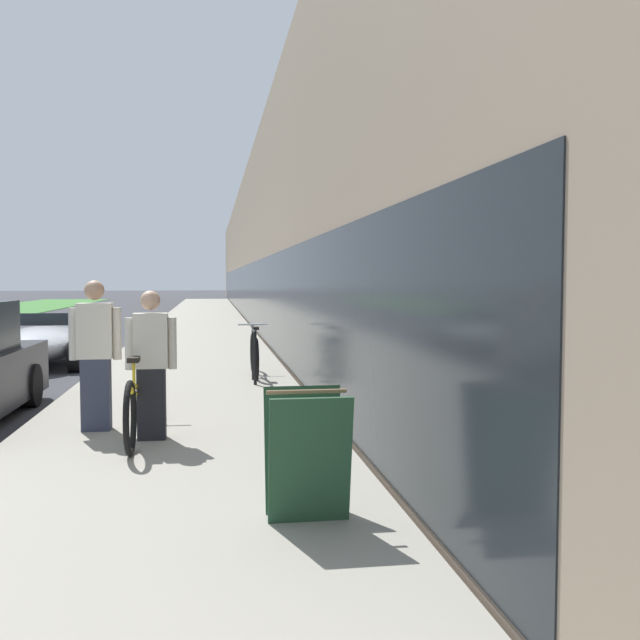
{
  "coord_description": "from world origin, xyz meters",
  "views": [
    {
      "loc": [
        5.3,
        -5.19,
        1.78
      ],
      "look_at": [
        8.02,
        12.6,
        0.75
      ],
      "focal_mm": 40.0,
      "sensor_mm": 36.0,
      "label": 1
    }
  ],
  "objects_px": {
    "tandem_bicycle": "(141,397)",
    "vintage_roadster_curbside": "(43,343)",
    "person_rider": "(151,365)",
    "person_bystander": "(96,355)",
    "sandwich_board_sign": "(307,453)",
    "bike_rack_hoop": "(254,351)",
    "cruiser_bike_nearest": "(254,354)"
  },
  "relations": [
    {
      "from": "bike_rack_hoop",
      "to": "tandem_bicycle",
      "type": "bearing_deg",
      "value": -112.04
    },
    {
      "from": "tandem_bicycle",
      "to": "cruiser_bike_nearest",
      "type": "distance_m",
      "value": 4.62
    },
    {
      "from": "tandem_bicycle",
      "to": "vintage_roadster_curbside",
      "type": "height_order",
      "value": "vintage_roadster_curbside"
    },
    {
      "from": "person_rider",
      "to": "vintage_roadster_curbside",
      "type": "xyz_separation_m",
      "value": [
        -2.8,
        7.72,
        -0.43
      ]
    },
    {
      "from": "person_bystander",
      "to": "cruiser_bike_nearest",
      "type": "height_order",
      "value": "person_bystander"
    },
    {
      "from": "sandwich_board_sign",
      "to": "person_bystander",
      "type": "bearing_deg",
      "value": 120.8
    },
    {
      "from": "bike_rack_hoop",
      "to": "sandwich_board_sign",
      "type": "xyz_separation_m",
      "value": [
        -0.03,
        -6.59,
        -0.06
      ]
    },
    {
      "from": "person_rider",
      "to": "bike_rack_hoop",
      "type": "bearing_deg",
      "value": 71.74
    },
    {
      "from": "cruiser_bike_nearest",
      "to": "person_bystander",
      "type": "bearing_deg",
      "value": -115.32
    },
    {
      "from": "cruiser_bike_nearest",
      "to": "sandwich_board_sign",
      "type": "relative_size",
      "value": 1.9
    },
    {
      "from": "person_rider",
      "to": "person_bystander",
      "type": "xyz_separation_m",
      "value": [
        -0.64,
        0.54,
        0.05
      ]
    },
    {
      "from": "sandwich_board_sign",
      "to": "vintage_roadster_curbside",
      "type": "height_order",
      "value": "vintage_roadster_curbside"
    },
    {
      "from": "tandem_bicycle",
      "to": "bike_rack_hoop",
      "type": "bearing_deg",
      "value": 67.96
    },
    {
      "from": "tandem_bicycle",
      "to": "person_bystander",
      "type": "distance_m",
      "value": 0.69
    },
    {
      "from": "tandem_bicycle",
      "to": "person_bystander",
      "type": "xyz_separation_m",
      "value": [
        -0.5,
        0.17,
        0.44
      ]
    },
    {
      "from": "vintage_roadster_curbside",
      "to": "person_bystander",
      "type": "bearing_deg",
      "value": -73.26
    },
    {
      "from": "person_rider",
      "to": "person_bystander",
      "type": "distance_m",
      "value": 0.84
    },
    {
      "from": "sandwich_board_sign",
      "to": "bike_rack_hoop",
      "type": "bearing_deg",
      "value": 89.77
    },
    {
      "from": "cruiser_bike_nearest",
      "to": "sandwich_board_sign",
      "type": "height_order",
      "value": "sandwich_board_sign"
    },
    {
      "from": "person_bystander",
      "to": "vintage_roadster_curbside",
      "type": "relative_size",
      "value": 0.43
    },
    {
      "from": "person_rider",
      "to": "sandwich_board_sign",
      "type": "xyz_separation_m",
      "value": [
        1.27,
        -2.66,
        -0.33
      ]
    },
    {
      "from": "person_bystander",
      "to": "sandwich_board_sign",
      "type": "relative_size",
      "value": 1.83
    },
    {
      "from": "tandem_bicycle",
      "to": "vintage_roadster_curbside",
      "type": "bearing_deg",
      "value": 109.86
    },
    {
      "from": "tandem_bicycle",
      "to": "bike_rack_hoop",
      "type": "relative_size",
      "value": 3.37
    },
    {
      "from": "tandem_bicycle",
      "to": "bike_rack_hoop",
      "type": "distance_m",
      "value": 3.84
    },
    {
      "from": "tandem_bicycle",
      "to": "vintage_roadster_curbside",
      "type": "xyz_separation_m",
      "value": [
        -2.65,
        7.34,
        -0.04
      ]
    },
    {
      "from": "person_rider",
      "to": "person_bystander",
      "type": "height_order",
      "value": "person_bystander"
    },
    {
      "from": "bike_rack_hoop",
      "to": "vintage_roadster_curbside",
      "type": "height_order",
      "value": "vintage_roadster_curbside"
    },
    {
      "from": "person_bystander",
      "to": "bike_rack_hoop",
      "type": "distance_m",
      "value": 3.91
    },
    {
      "from": "bike_rack_hoop",
      "to": "vintage_roadster_curbside",
      "type": "distance_m",
      "value": 5.58
    },
    {
      "from": "bike_rack_hoop",
      "to": "vintage_roadster_curbside",
      "type": "bearing_deg",
      "value": 137.21
    },
    {
      "from": "cruiser_bike_nearest",
      "to": "person_rider",
      "type": "bearing_deg",
      "value": -105.87
    }
  ]
}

